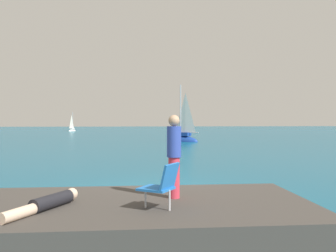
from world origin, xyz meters
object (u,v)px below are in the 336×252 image
(sailboat_near, at_px, (183,138))
(beach_chair, at_px, (162,184))
(sailboat_far, at_px, (72,130))
(person_standing, at_px, (174,154))
(person_sunbather, at_px, (47,203))

(sailboat_near, relative_size, beach_chair, 6.95)
(sailboat_far, bearing_deg, person_standing, -143.78)
(sailboat_near, height_order, beach_chair, sailboat_near)
(sailboat_near, height_order, person_sunbather, sailboat_near)
(sailboat_far, height_order, beach_chair, sailboat_far)
(sailboat_far, height_order, person_sunbather, sailboat_far)
(sailboat_near, bearing_deg, person_standing, 120.23)
(person_standing, relative_size, beach_chair, 2.03)
(sailboat_far, relative_size, beach_chair, 4.22)
(person_standing, distance_m, beach_chair, 1.03)
(sailboat_near, distance_m, sailboat_far, 30.41)
(person_sunbather, relative_size, beach_chair, 2.03)
(person_sunbather, bearing_deg, sailboat_far, -143.29)
(sailboat_near, height_order, person_standing, sailboat_near)
(person_sunbather, xyz_separation_m, beach_chair, (1.95, -0.14, 0.33))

